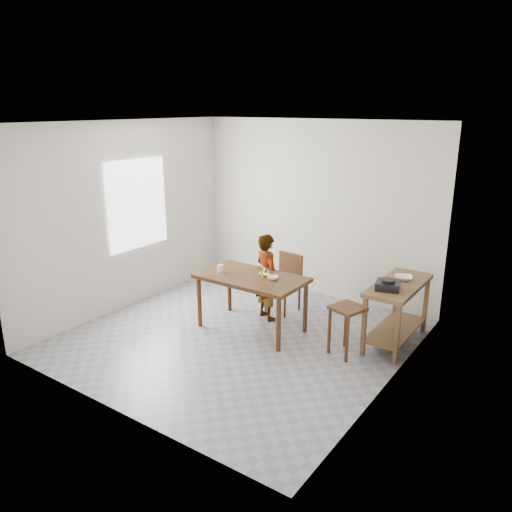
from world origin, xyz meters
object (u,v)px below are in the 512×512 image
Objects in this scene: stool at (346,330)px; dining_table at (252,303)px; prep_counter at (396,313)px; dining_chair at (283,284)px; child at (267,277)px.

dining_table is at bearing -176.90° from stool.
prep_counter is at bearing 58.71° from stool.
prep_counter reaches higher than stool.
dining_table is 1.67× the size of dining_chair.
dining_chair is at bearing -73.52° from child.
child reaches higher than prep_counter.
child reaches higher than dining_table.
prep_counter is (1.72, 0.70, 0.03)m from dining_table.
dining_chair reaches higher than prep_counter.
dining_table is at bearing -157.85° from prep_counter.
child is at bearing -92.22° from dining_chair.
dining_chair is at bearing 152.48° from stool.
child reaches higher than dining_chair.
dining_table is 0.77m from dining_chair.
dining_table reaches higher than stool.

